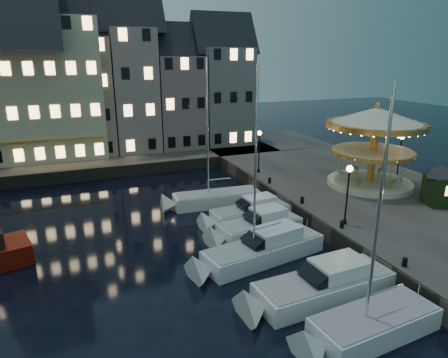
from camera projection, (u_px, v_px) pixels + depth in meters
name	position (u px, v px, depth m)	size (l,w,h in m)	color
ground	(256.00, 266.00, 24.51)	(160.00, 160.00, 0.00)	black
quay_east	(372.00, 197.00, 34.50)	(16.00, 56.00, 1.30)	#474442
quay_north	(90.00, 161.00, 46.47)	(44.00, 12.00, 1.30)	#474442
quaywall_e	(292.00, 210.00, 31.74)	(0.15, 44.00, 1.30)	#47423A
quaywall_n	(114.00, 172.00, 41.82)	(48.00, 0.15, 1.30)	#47423A
streetlamp_b	(348.00, 186.00, 26.70)	(0.44, 0.44, 4.17)	black
streetlamp_c	(259.00, 146.00, 38.71)	(0.44, 0.44, 4.17)	black
streetlamp_d	(400.00, 150.00, 36.84)	(0.44, 0.44, 4.17)	black
bollard_a	(405.00, 261.00, 21.87)	(0.30, 0.30, 0.57)	black
bollard_b	(342.00, 224.00, 26.77)	(0.30, 0.30, 0.57)	black
bollard_c	(302.00, 200.00, 31.21)	(0.30, 0.30, 0.57)	black
bollard_d	(270.00, 180.00, 36.11)	(0.30, 0.30, 0.57)	black
townhouse_nb	(24.00, 94.00, 43.88)	(6.16, 8.00, 13.80)	slate
townhouse_nc	(82.00, 88.00, 45.83)	(6.82, 8.00, 14.80)	gray
townhouse_nd	(132.00, 82.00, 47.67)	(5.50, 8.00, 15.80)	gray
townhouse_ne	(177.00, 94.00, 50.00)	(6.16, 8.00, 12.80)	slate
townhouse_nf	(222.00, 88.00, 51.95)	(6.82, 8.00, 13.80)	slate
hotel_corner	(23.00, 80.00, 43.46)	(17.60, 9.00, 16.80)	beige
motorboat_a	(365.00, 328.00, 18.19)	(7.30, 2.95, 12.10)	silver
motorboat_b	(318.00, 287.00, 21.14)	(8.80, 3.07, 2.15)	silver
motorboat_c	(259.00, 251.00, 25.04)	(9.18, 3.94, 12.14)	silver
motorboat_d	(255.00, 228.00, 28.41)	(7.18, 3.24, 2.15)	silver
motorboat_e	(246.00, 214.00, 30.86)	(7.29, 2.55, 2.15)	silver
motorboat_f	(210.00, 200.00, 34.28)	(8.50, 2.67, 11.25)	silver
carousel	(375.00, 132.00, 34.19)	(8.38, 8.38, 7.33)	beige
ticket_kiosk	(442.00, 178.00, 30.41)	(3.08, 3.08, 3.61)	black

